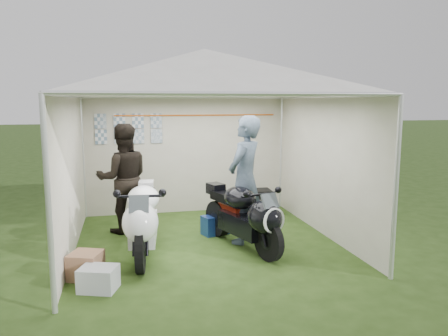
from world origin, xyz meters
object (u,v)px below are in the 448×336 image
at_px(canopy_tent, 204,78).
at_px(person_blue_jacket, 245,180).
at_px(crate_0, 98,279).
at_px(equipment_box, 257,203).
at_px(person_dark_jacket, 123,178).
at_px(motorcycle_black, 245,214).
at_px(motorcycle_white, 143,218).
at_px(crate_1, 86,265).
at_px(paddock_stand, 215,225).

height_order(canopy_tent, person_blue_jacket, canopy_tent).
bearing_deg(crate_0, equipment_box, 45.06).
xyz_separation_m(person_dark_jacket, crate_0, (-0.32, -2.36, -0.79)).
height_order(canopy_tent, person_dark_jacket, canopy_tent).
bearing_deg(motorcycle_black, canopy_tent, 114.99).
relative_size(motorcycle_black, equipment_box, 3.67).
bearing_deg(motorcycle_black, equipment_box, 48.88).
relative_size(canopy_tent, motorcycle_white, 2.69).
xyz_separation_m(motorcycle_black, crate_0, (-2.09, -1.01, -0.40)).
bearing_deg(person_dark_jacket, motorcycle_white, 96.38).
height_order(motorcycle_black, equipment_box, motorcycle_black).
bearing_deg(canopy_tent, motorcycle_black, -46.43).
bearing_deg(crate_1, motorcycle_white, 39.99).
bearing_deg(equipment_box, crate_0, -134.94).
bearing_deg(motorcycle_white, paddock_stand, 40.09).
relative_size(motorcycle_white, person_blue_jacket, 1.05).
height_order(motorcycle_white, crate_0, motorcycle_white).
relative_size(canopy_tent, equipment_box, 10.92).
distance_m(motorcycle_white, equipment_box, 2.93).
height_order(person_blue_jacket, crate_1, person_blue_jacket).
bearing_deg(crate_1, person_blue_jacket, 22.33).
distance_m(motorcycle_white, crate_0, 1.27).
relative_size(paddock_stand, crate_0, 1.01).
bearing_deg(paddock_stand, person_dark_jacket, 161.27).
xyz_separation_m(canopy_tent, person_blue_jacket, (0.60, -0.17, -1.57)).
xyz_separation_m(equipment_box, crate_0, (-2.85, -2.86, -0.12)).
xyz_separation_m(canopy_tent, motorcycle_black, (0.51, -0.54, -2.04)).
distance_m(canopy_tent, person_dark_jacket, 2.23).
distance_m(motorcycle_black, crate_0, 2.35).
bearing_deg(person_blue_jacket, canopy_tent, -63.44).
height_order(motorcycle_black, person_dark_jacket, person_dark_jacket).
distance_m(person_dark_jacket, crate_0, 2.51).
bearing_deg(canopy_tent, person_dark_jacket, 147.11).
xyz_separation_m(motorcycle_white, person_blue_jacket, (1.60, 0.34, 0.43)).
height_order(motorcycle_white, crate_1, motorcycle_white).
xyz_separation_m(canopy_tent, crate_0, (-1.58, -1.55, -2.43)).
distance_m(motorcycle_black, person_blue_jacket, 0.60).
bearing_deg(crate_0, person_dark_jacket, 82.37).
bearing_deg(motorcycle_white, crate_0, -112.78).
distance_m(motorcycle_white, motorcycle_black, 1.51).
xyz_separation_m(person_blue_jacket, crate_0, (-2.18, -1.38, -0.86)).
bearing_deg(crate_0, motorcycle_black, 25.91).
bearing_deg(person_dark_jacket, crate_1, 71.12).
distance_m(canopy_tent, crate_0, 3.29).
distance_m(person_blue_jacket, crate_1, 2.68).
bearing_deg(crate_0, crate_1, 113.05).
distance_m(canopy_tent, motorcycle_black, 2.17).
xyz_separation_m(motorcycle_white, equipment_box, (2.27, 1.82, -0.32)).
bearing_deg(canopy_tent, motorcycle_white, -152.92).
relative_size(paddock_stand, crate_1, 1.15).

